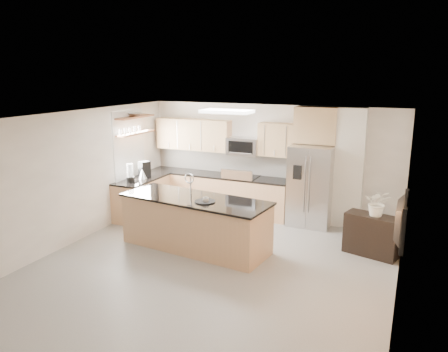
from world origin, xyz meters
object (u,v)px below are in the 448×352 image
at_px(credenza, 372,235).
at_px(blender, 130,174).
at_px(coffee_maker, 144,169).
at_px(range, 241,195).
at_px(kettle, 142,174).
at_px(bowl, 135,114).
at_px(refrigerator, 311,186).
at_px(island, 195,223).
at_px(flower_vase, 378,196).
at_px(platter, 205,202).
at_px(television, 396,219).
at_px(cup, 206,200).
at_px(microwave, 244,146).

bearing_deg(credenza, blender, -161.85).
height_order(credenza, coffee_maker, coffee_maker).
bearing_deg(coffee_maker, blender, -88.04).
height_order(range, coffee_maker, coffee_maker).
bearing_deg(kettle, bowl, 150.21).
relative_size(refrigerator, island, 0.59).
relative_size(bowl, flower_vase, 0.53).
xyz_separation_m(refrigerator, bowl, (-3.91, -0.91, 1.50)).
relative_size(platter, blender, 0.89).
height_order(kettle, television, television).
relative_size(cup, bowl, 0.30).
bearing_deg(blender, television, -16.38).
bearing_deg(blender, refrigerator, 20.99).
xyz_separation_m(blender, television, (5.59, -1.64, 0.25)).
bearing_deg(refrigerator, flower_vase, -39.28).
bearing_deg(microwave, television, -42.75).
distance_m(range, blender, 2.63).
xyz_separation_m(credenza, blender, (-5.16, -0.23, 0.72)).
distance_m(coffee_maker, bowl, 1.30).
bearing_deg(flower_vase, island, -162.73).
height_order(credenza, platter, platter).
distance_m(island, credenza, 3.30).
bearing_deg(range, platter, -84.36).
xyz_separation_m(microwave, credenza, (3.09, -1.37, -1.24)).
distance_m(island, cup, 0.65).
bearing_deg(island, cup, -22.36).
bearing_deg(flower_vase, television, -78.94).
relative_size(platter, coffee_maker, 1.04).
bearing_deg(blender, cup, -22.10).
relative_size(cup, television, 0.11).
relative_size(island, cup, 25.21).
distance_m(bowl, flower_vase, 5.55).
height_order(coffee_maker, television, television).
distance_m(microwave, blender, 2.67).
xyz_separation_m(refrigerator, kettle, (-3.68, -1.04, 0.14)).
distance_m(range, television, 4.78).
relative_size(refrigerator, television, 1.65).
relative_size(range, microwave, 1.50).
height_order(refrigerator, cup, refrigerator).
relative_size(island, credenza, 3.11).
bearing_deg(cup, bowl, 149.64).
bearing_deg(refrigerator, island, -127.70).
distance_m(refrigerator, flower_vase, 1.94).
bearing_deg(coffee_maker, refrigerator, 12.74).
bearing_deg(range, flower_vase, -21.86).
xyz_separation_m(range, microwave, (0.00, 0.12, 1.16)).
distance_m(platter, flower_vase, 3.13).
xyz_separation_m(microwave, refrigerator, (1.66, -0.17, -0.74)).
relative_size(refrigerator, kettle, 6.91).
bearing_deg(cup, television, -12.04).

